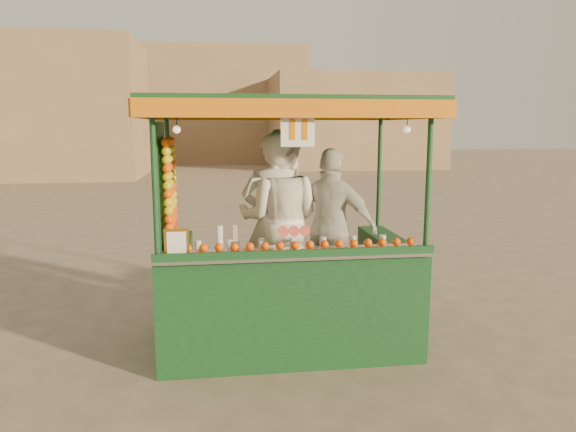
{
  "coord_description": "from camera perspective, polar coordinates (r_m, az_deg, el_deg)",
  "views": [
    {
      "loc": [
        -0.84,
        -5.62,
        2.27
      ],
      "look_at": [
        -0.08,
        -0.27,
        1.36
      ],
      "focal_mm": 33.39,
      "sensor_mm": 36.0,
      "label": 1
    }
  ],
  "objects": [
    {
      "name": "vendor_right",
      "position": [
        5.92,
        4.68,
        -1.2
      ],
      "size": [
        1.09,
        0.91,
        1.74
      ],
      "rotation": [
        0.0,
        0.0,
        2.58
      ],
      "color": "beige",
      "rests_on": "ground"
    },
    {
      "name": "building_center",
      "position": [
        35.67,
        -10.05,
        11.38
      ],
      "size": [
        14.0,
        7.0,
        7.0
      ],
      "primitive_type": "cube",
      "color": "#967455",
      "rests_on": "ground"
    },
    {
      "name": "vendor_left",
      "position": [
        5.75,
        -1.47,
        -0.64
      ],
      "size": [
        0.7,
        0.46,
        1.91
      ],
      "rotation": [
        0.0,
        0.0,
        3.15
      ],
      "color": "beige",
      "rests_on": "ground"
    },
    {
      "name": "building_right",
      "position": [
        30.64,
        6.93,
        9.91
      ],
      "size": [
        9.0,
        6.0,
        5.0
      ],
      "primitive_type": "cube",
      "color": "#967455",
      "rests_on": "ground"
    },
    {
      "name": "juice_cart",
      "position": [
        5.52,
        -0.86,
        -5.68
      ],
      "size": [
        2.79,
        1.81,
        2.54
      ],
      "color": "#0D3319",
      "rests_on": "ground"
    },
    {
      "name": "vendor_middle",
      "position": [
        5.84,
        -0.86,
        -0.35
      ],
      "size": [
        1.11,
        0.96,
        1.94
      ],
      "rotation": [
        0.0,
        0.0,
        2.87
      ],
      "color": "white",
      "rests_on": "ground"
    },
    {
      "name": "building_left",
      "position": [
        26.9,
        -26.09,
        10.15
      ],
      "size": [
        10.0,
        6.0,
        6.0
      ],
      "primitive_type": "cube",
      "color": "#967455",
      "rests_on": "ground"
    },
    {
      "name": "ground",
      "position": [
        6.12,
        0.44,
        -12.2
      ],
      "size": [
        90.0,
        90.0,
        0.0
      ],
      "primitive_type": "plane",
      "color": "brown",
      "rests_on": "ground"
    }
  ]
}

